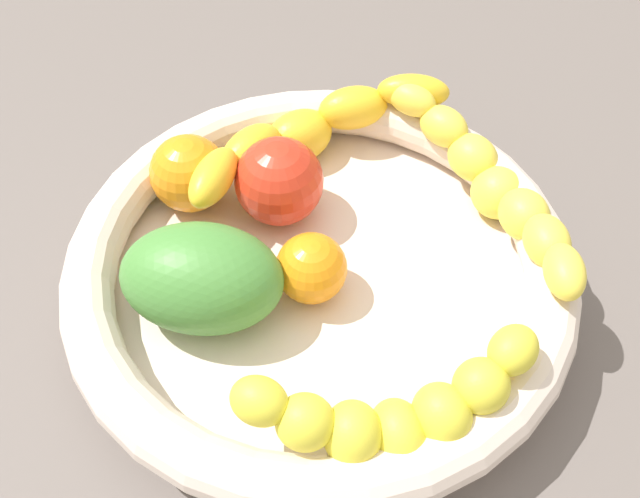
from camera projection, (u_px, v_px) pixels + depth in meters
kitchen_counter at (320, 303)px, 51.12cm from camera, size 120.00×120.00×3.00cm
fruit_bowl at (320, 268)px, 47.62cm from camera, size 35.96×35.96×5.78cm
banana_draped_left at (306, 132)px, 52.78cm from camera, size 15.03×20.62×6.33cm
banana_draped_right at (395, 412)px, 37.83cm from camera, size 15.54×12.80×6.38cm
banana_arching_top at (493, 184)px, 49.37cm from camera, size 19.23×16.44×6.17cm
orange_front at (189, 173)px, 50.54cm from camera, size 5.99×5.99×5.99cm
orange_mid_left at (309, 267)px, 45.53cm from camera, size 5.01×5.01×5.01cm
mango_green at (202, 278)px, 43.77cm from camera, size 12.84×10.80×6.95cm
tomato_red at (279, 181)px, 49.49cm from camera, size 6.73×6.73×6.73cm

